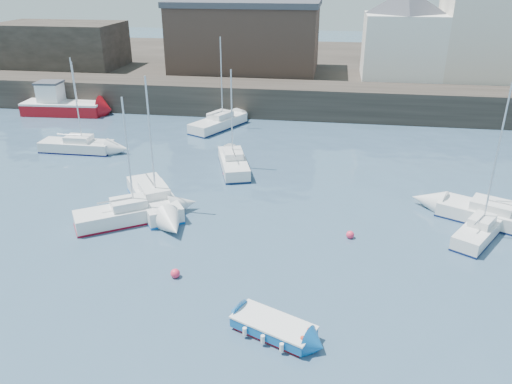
# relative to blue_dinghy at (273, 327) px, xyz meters

# --- Properties ---
(water) EXTENTS (220.00, 220.00, 0.00)m
(water) POSITION_rel_blue_dinghy_xyz_m (-2.35, -1.47, -0.36)
(water) COLOR #2D4760
(water) RESTS_ON ground
(quay_wall) EXTENTS (90.00, 5.00, 3.00)m
(quay_wall) POSITION_rel_blue_dinghy_xyz_m (-2.35, 33.53, 1.14)
(quay_wall) COLOR #28231E
(quay_wall) RESTS_ON ground
(land_strip) EXTENTS (90.00, 32.00, 2.80)m
(land_strip) POSITION_rel_blue_dinghy_xyz_m (-2.35, 51.53, 1.04)
(land_strip) COLOR #28231E
(land_strip) RESTS_ON ground
(bldg_east_a) EXTENTS (13.36, 13.36, 11.80)m
(bldg_east_a) POSITION_rel_blue_dinghy_xyz_m (17.65, 40.53, 8.45)
(bldg_east_a) COLOR beige
(bldg_east_a) RESTS_ON land_strip
(bldg_east_d) EXTENTS (11.14, 11.14, 8.95)m
(bldg_east_d) POSITION_rel_blue_dinghy_xyz_m (8.65, 40.03, 7.01)
(bldg_east_d) COLOR white
(bldg_east_d) RESTS_ON land_strip
(warehouse) EXTENTS (16.40, 10.40, 7.60)m
(warehouse) POSITION_rel_blue_dinghy_xyz_m (-8.35, 41.53, 6.26)
(warehouse) COLOR #3D2D26
(warehouse) RESTS_ON land_strip
(bldg_west) EXTENTS (14.00, 8.00, 5.00)m
(bldg_west) POSITION_rel_blue_dinghy_xyz_m (-30.35, 40.53, 4.94)
(bldg_west) COLOR #353028
(bldg_west) RESTS_ON land_strip
(blue_dinghy) EXTENTS (3.68, 2.68, 0.64)m
(blue_dinghy) POSITION_rel_blue_dinghy_xyz_m (0.00, 0.00, 0.00)
(blue_dinghy) COLOR maroon
(blue_dinghy) RESTS_ON ground
(fishing_boat) EXTENTS (8.11, 3.46, 5.26)m
(fishing_boat) POSITION_rel_blue_dinghy_xyz_m (-25.39, 30.02, 0.66)
(fishing_boat) COLOR maroon
(fishing_boat) RESTS_ON ground
(sailboat_a) EXTENTS (5.72, 4.63, 7.36)m
(sailboat_a) POSITION_rel_blue_dinghy_xyz_m (-9.74, 8.45, 0.16)
(sailboat_a) COLOR white
(sailboat_a) RESTS_ON ground
(sailboat_b) EXTENTS (5.24, 6.42, 8.19)m
(sailboat_b) POSITION_rel_blue_dinghy_xyz_m (-8.83, 10.79, 0.18)
(sailboat_b) COLOR white
(sailboat_b) RESTS_ON ground
(sailboat_c) EXTENTS (3.66, 4.63, 6.00)m
(sailboat_c) POSITION_rel_blue_dinghy_xyz_m (10.17, 9.54, 0.10)
(sailboat_c) COLOR white
(sailboat_c) RESTS_ON ground
(sailboat_d) EXTENTS (6.65, 4.68, 8.18)m
(sailboat_d) POSITION_rel_blue_dinghy_xyz_m (11.53, 11.50, 0.14)
(sailboat_d) COLOR white
(sailboat_d) RESTS_ON ground
(sailboat_e) EXTENTS (5.81, 1.88, 7.47)m
(sailboat_e) POSITION_rel_blue_dinghy_xyz_m (-18.42, 19.52, 0.13)
(sailboat_e) COLOR white
(sailboat_e) RESTS_ON ground
(sailboat_f) EXTENTS (3.40, 5.82, 7.22)m
(sailboat_f) POSITION_rel_blue_dinghy_xyz_m (-5.13, 17.60, 0.15)
(sailboat_f) COLOR white
(sailboat_f) RESTS_ON ground
(sailboat_h) EXTENTS (4.66, 6.56, 8.14)m
(sailboat_h) POSITION_rel_blue_dinghy_xyz_m (-8.51, 27.57, 0.17)
(sailboat_h) COLOR white
(sailboat_h) RESTS_ON ground
(buoy_near) EXTENTS (0.46, 0.46, 0.46)m
(buoy_near) POSITION_rel_blue_dinghy_xyz_m (-5.16, 3.35, -0.36)
(buoy_near) COLOR #FF2E53
(buoy_near) RESTS_ON ground
(buoy_mid) EXTENTS (0.44, 0.44, 0.44)m
(buoy_mid) POSITION_rel_blue_dinghy_xyz_m (3.21, 8.53, -0.36)
(buoy_mid) COLOR #FF2E53
(buoy_mid) RESTS_ON ground
(buoy_far) EXTENTS (0.38, 0.38, 0.38)m
(buoy_far) POSITION_rel_blue_dinghy_xyz_m (-5.46, 16.28, -0.36)
(buoy_far) COLOR #FF2E53
(buoy_far) RESTS_ON ground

